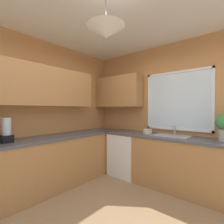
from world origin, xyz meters
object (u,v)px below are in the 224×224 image
blender_appliance (7,131)px  bowl (148,131)px  potted_plant (224,125)px  sink_assembly (172,136)px  dishwasher (127,154)px

blender_appliance → bowl: bearing=61.6°
blender_appliance → potted_plant: bearing=42.0°
sink_assembly → potted_plant: size_ratio=1.52×
sink_assembly → bowl: 0.48m
bowl → dishwasher: bearing=-176.4°
sink_assembly → blender_appliance: bearing=-127.4°
dishwasher → blender_appliance: size_ratio=2.40×
potted_plant → bowl: size_ratio=2.32×
potted_plant → sink_assembly: bearing=-176.8°
bowl → blender_appliance: bearing=-118.4°
dishwasher → sink_assembly: bearing=2.2°
dishwasher → bowl: bearing=3.6°
dishwasher → blender_appliance: blender_appliance is taller
dishwasher → sink_assembly: (0.95, 0.04, 0.49)m
sink_assembly → bowl: bearing=-179.2°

